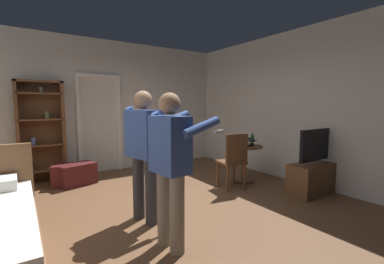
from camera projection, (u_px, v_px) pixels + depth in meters
ground_plane at (151, 216)px, 3.46m from camera, size 6.56×6.56×0.00m
wall_back at (95, 106)px, 5.64m from camera, size 6.21×0.12×2.88m
wall_right at (295, 107)px, 4.99m from camera, size 0.12×5.76×2.88m
doorway_frame at (99, 117)px, 5.63m from camera, size 0.93×0.08×2.13m
bookshelf at (41, 128)px, 4.91m from camera, size 0.80×0.32×1.93m
tv_flatscreen at (315, 174)px, 4.34m from camera, size 1.02×0.40×1.08m
side_table at (244, 157)px, 5.00m from camera, size 0.70×0.70×0.70m
laptop at (245, 143)px, 4.92m from camera, size 0.33×0.34×0.15m
bottle_on_table at (252, 140)px, 4.98m from camera, size 0.06×0.06×0.24m
wooden_chair at (233, 159)px, 4.50m from camera, size 0.49×0.49×0.99m
person_blue_shirt at (171, 161)px, 2.60m from camera, size 0.67×0.57×1.60m
person_striped_shirt at (145, 146)px, 3.23m from camera, size 0.80×0.65×1.65m
suitcase_dark at (77, 174)px, 4.80m from camera, size 0.70×0.53×0.40m
suitcase_small at (66, 175)px, 4.75m from camera, size 0.54×0.51×0.40m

